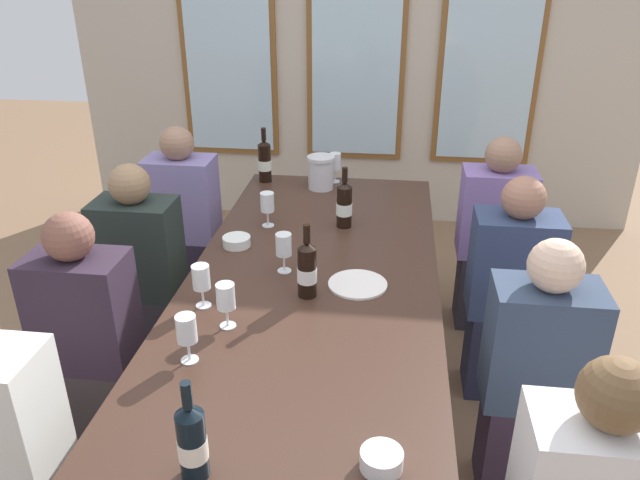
{
  "coord_description": "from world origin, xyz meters",
  "views": [
    {
      "loc": [
        0.31,
        -2.22,
        1.99
      ],
      "look_at": [
        0.0,
        0.26,
        0.79
      ],
      "focal_mm": 34.39,
      "sensor_mm": 36.0,
      "label": 1
    }
  ],
  "objects_px": {
    "wine_glass_1": "(284,247)",
    "seated_person_2": "(185,225)",
    "wine_bottle_0": "(265,161)",
    "wine_glass_0": "(201,279)",
    "wine_glass_3": "(226,298)",
    "tasting_bowl_1": "(381,460)",
    "tasting_bowl_0": "(237,241)",
    "seated_person_4": "(2,457)",
    "wine_glass_5": "(335,163)",
    "wine_glass_2": "(267,203)",
    "wine_bottle_2": "(307,269)",
    "wine_glass_4": "(186,330)",
    "metal_pitcher": "(321,172)",
    "seated_person_1": "(534,382)",
    "seated_person_6": "(143,278)",
    "wine_bottle_3": "(192,442)",
    "dining_table": "(312,290)",
    "seated_person_0": "(90,345)",
    "seated_person_7": "(508,296)",
    "white_plate_0": "(358,284)",
    "wine_bottle_1": "(344,204)",
    "seated_person_3": "(492,240)"
  },
  "relations": [
    {
      "from": "wine_glass_1",
      "to": "seated_person_2",
      "type": "bearing_deg",
      "value": 130.59
    },
    {
      "from": "wine_bottle_0",
      "to": "wine_glass_0",
      "type": "height_order",
      "value": "wine_bottle_0"
    },
    {
      "from": "wine_glass_3",
      "to": "tasting_bowl_1",
      "type": "bearing_deg",
      "value": -46.22
    },
    {
      "from": "tasting_bowl_0",
      "to": "seated_person_4",
      "type": "height_order",
      "value": "seated_person_4"
    },
    {
      "from": "tasting_bowl_1",
      "to": "wine_glass_5",
      "type": "bearing_deg",
      "value": 99.13
    },
    {
      "from": "wine_glass_2",
      "to": "seated_person_4",
      "type": "xyz_separation_m",
      "value": [
        -0.59,
        -1.4,
        -0.34
      ]
    },
    {
      "from": "wine_bottle_0",
      "to": "wine_glass_3",
      "type": "distance_m",
      "value": 1.53
    },
    {
      "from": "wine_bottle_2",
      "to": "wine_glass_4",
      "type": "height_order",
      "value": "wine_bottle_2"
    },
    {
      "from": "wine_bottle_0",
      "to": "metal_pitcher",
      "type": "bearing_deg",
      "value": -12.76
    },
    {
      "from": "wine_glass_0",
      "to": "wine_glass_5",
      "type": "distance_m",
      "value": 1.48
    },
    {
      "from": "tasting_bowl_1",
      "to": "seated_person_1",
      "type": "height_order",
      "value": "seated_person_1"
    },
    {
      "from": "wine_glass_3",
      "to": "seated_person_6",
      "type": "distance_m",
      "value": 0.97
    },
    {
      "from": "wine_glass_3",
      "to": "seated_person_1",
      "type": "distance_m",
      "value": 1.18
    },
    {
      "from": "wine_bottle_3",
      "to": "wine_glass_4",
      "type": "height_order",
      "value": "wine_bottle_3"
    },
    {
      "from": "dining_table",
      "to": "wine_glass_4",
      "type": "distance_m",
      "value": 0.72
    },
    {
      "from": "seated_person_0",
      "to": "seated_person_7",
      "type": "height_order",
      "value": "same"
    },
    {
      "from": "wine_bottle_0",
      "to": "white_plate_0",
      "type": "bearing_deg",
      "value": -61.76
    },
    {
      "from": "dining_table",
      "to": "seated_person_1",
      "type": "distance_m",
      "value": 0.94
    },
    {
      "from": "dining_table",
      "to": "wine_glass_2",
      "type": "height_order",
      "value": "wine_glass_2"
    },
    {
      "from": "wine_glass_3",
      "to": "seated_person_0",
      "type": "height_order",
      "value": "seated_person_0"
    },
    {
      "from": "seated_person_7",
      "to": "seated_person_4",
      "type": "bearing_deg",
      "value": -145.13
    },
    {
      "from": "white_plate_0",
      "to": "wine_glass_4",
      "type": "xyz_separation_m",
      "value": [
        -0.52,
        -0.57,
        0.12
      ]
    },
    {
      "from": "tasting_bowl_0",
      "to": "wine_glass_4",
      "type": "bearing_deg",
      "value": -86.15
    },
    {
      "from": "wine_bottle_3",
      "to": "seated_person_4",
      "type": "distance_m",
      "value": 0.81
    },
    {
      "from": "wine_bottle_1",
      "to": "seated_person_4",
      "type": "bearing_deg",
      "value": -123.68
    },
    {
      "from": "seated_person_1",
      "to": "wine_glass_3",
      "type": "bearing_deg",
      "value": -175.4
    },
    {
      "from": "dining_table",
      "to": "wine_bottle_3",
      "type": "relative_size",
      "value": 8.26
    },
    {
      "from": "tasting_bowl_1",
      "to": "wine_bottle_1",
      "type": "bearing_deg",
      "value": 98.78
    },
    {
      "from": "seated_person_4",
      "to": "wine_glass_4",
      "type": "bearing_deg",
      "value": 27.65
    },
    {
      "from": "wine_glass_4",
      "to": "white_plate_0",
      "type": "bearing_deg",
      "value": 47.65
    },
    {
      "from": "wine_bottle_0",
      "to": "wine_glass_2",
      "type": "xyz_separation_m",
      "value": [
        0.15,
        -0.63,
        -0.0
      ]
    },
    {
      "from": "wine_bottle_0",
      "to": "seated_person_2",
      "type": "xyz_separation_m",
      "value": [
        -0.44,
        -0.21,
        -0.34
      ]
    },
    {
      "from": "wine_glass_0",
      "to": "wine_glass_4",
      "type": "xyz_separation_m",
      "value": [
        0.06,
        -0.34,
        0.0
      ]
    },
    {
      "from": "wine_glass_2",
      "to": "seated_person_4",
      "type": "height_order",
      "value": "seated_person_4"
    },
    {
      "from": "seated_person_2",
      "to": "seated_person_4",
      "type": "height_order",
      "value": "same"
    },
    {
      "from": "wine_glass_3",
      "to": "wine_glass_4",
      "type": "distance_m",
      "value": 0.23
    },
    {
      "from": "wine_bottle_2",
      "to": "wine_bottle_3",
      "type": "xyz_separation_m",
      "value": [
        -0.16,
        -0.94,
        -0.0
      ]
    },
    {
      "from": "seated_person_6",
      "to": "wine_glass_5",
      "type": "bearing_deg",
      "value": 46.48
    },
    {
      "from": "tasting_bowl_0",
      "to": "seated_person_2",
      "type": "relative_size",
      "value": 0.12
    },
    {
      "from": "wine_bottle_3",
      "to": "wine_glass_5",
      "type": "bearing_deg",
      "value": 86.62
    },
    {
      "from": "wine_bottle_0",
      "to": "seated_person_3",
      "type": "relative_size",
      "value": 0.29
    },
    {
      "from": "seated_person_7",
      "to": "wine_bottle_3",
      "type": "bearing_deg",
      "value": -126.32
    },
    {
      "from": "wine_bottle_1",
      "to": "seated_person_4",
      "type": "distance_m",
      "value": 1.76
    },
    {
      "from": "white_plate_0",
      "to": "seated_person_4",
      "type": "relative_size",
      "value": 0.22
    },
    {
      "from": "white_plate_0",
      "to": "seated_person_7",
      "type": "relative_size",
      "value": 0.22
    },
    {
      "from": "wine_bottle_1",
      "to": "seated_person_7",
      "type": "distance_m",
      "value": 0.88
    },
    {
      "from": "wine_bottle_3",
      "to": "seated_person_7",
      "type": "relative_size",
      "value": 0.27
    },
    {
      "from": "wine_bottle_1",
      "to": "tasting_bowl_0",
      "type": "distance_m",
      "value": 0.56
    },
    {
      "from": "wine_bottle_0",
      "to": "seated_person_4",
      "type": "xyz_separation_m",
      "value": [
        -0.44,
        -2.03,
        -0.34
      ]
    },
    {
      "from": "tasting_bowl_0",
      "to": "seated_person_7",
      "type": "height_order",
      "value": "seated_person_7"
    }
  ]
}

